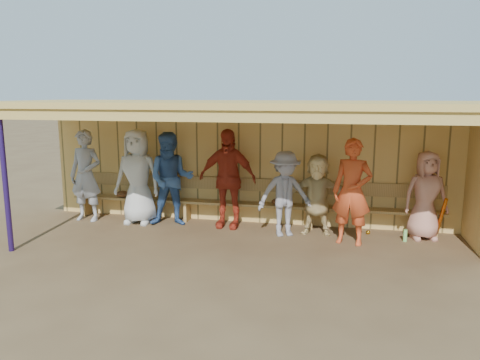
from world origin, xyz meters
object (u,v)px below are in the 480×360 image
(player_c, at_px, (171,179))
(player_g, at_px, (352,192))
(player_a, at_px, (86,176))
(player_h, at_px, (426,195))
(player_e, at_px, (285,194))
(player_f, at_px, (317,194))
(player_b, at_px, (138,177))
(player_d, at_px, (227,179))
(bench, at_px, (248,199))

(player_c, xyz_separation_m, player_g, (3.53, -0.46, -0.00))
(player_a, height_order, player_h, player_a)
(player_e, distance_m, player_f, 0.63)
(player_e, bearing_deg, player_b, 152.54)
(player_g, bearing_deg, player_c, -175.93)
(player_b, bearing_deg, player_h, 0.70)
(player_a, height_order, player_b, player_b)
(player_d, height_order, player_e, player_d)
(player_h, bearing_deg, player_c, 168.59)
(player_e, xyz_separation_m, player_h, (2.52, 0.33, 0.01))
(player_b, xyz_separation_m, player_e, (3.04, -0.23, -0.17))
(player_h, xyz_separation_m, bench, (-3.35, 0.31, -0.29))
(player_f, bearing_deg, player_c, -177.79)
(player_d, relative_size, player_g, 1.05)
(player_b, distance_m, player_d, 1.86)
(player_b, bearing_deg, bench, 10.09)
(player_e, bearing_deg, player_f, -0.83)
(player_a, relative_size, bench, 0.25)
(player_b, relative_size, player_f, 1.27)
(player_a, height_order, player_d, player_d)
(player_d, xyz_separation_m, player_e, (1.18, -0.33, -0.18))
(player_f, bearing_deg, player_e, -155.51)
(player_a, distance_m, player_e, 4.19)
(player_f, bearing_deg, player_d, 179.10)
(player_c, relative_size, player_d, 0.96)
(player_b, xyz_separation_m, bench, (2.21, 0.41, -0.44))
(player_c, relative_size, player_g, 1.00)
(player_c, xyz_separation_m, player_f, (2.90, 0.00, -0.18))
(player_a, bearing_deg, player_g, -1.76)
(player_e, height_order, player_g, player_g)
(player_f, height_order, player_h, player_h)
(bench, bearing_deg, player_f, -15.88)
(player_e, bearing_deg, player_d, 141.17)
(player_b, height_order, player_h, player_b)
(player_b, bearing_deg, player_f, -0.24)
(player_b, xyz_separation_m, player_c, (0.72, 0.01, -0.03))
(bench, bearing_deg, player_h, -5.21)
(player_d, distance_m, player_e, 1.24)
(player_a, xyz_separation_m, player_g, (5.39, -0.42, -0.01))
(player_b, xyz_separation_m, player_g, (4.25, -0.46, -0.03))
(player_d, relative_size, player_e, 1.23)
(player_f, bearing_deg, player_g, -34.37)
(player_e, distance_m, bench, 1.08)
(player_b, relative_size, player_g, 1.03)
(player_e, relative_size, player_g, 0.85)
(player_a, distance_m, player_c, 1.86)
(player_a, relative_size, player_h, 1.17)
(player_c, distance_m, player_h, 4.85)
(player_a, relative_size, player_g, 1.02)
(player_b, relative_size, player_c, 1.03)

